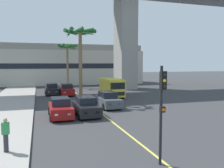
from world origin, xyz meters
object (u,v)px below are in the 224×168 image
object	(u,v)px
car_queue_second	(86,107)
car_queue_fifth	(60,108)
pedestrian_near_crosswalk	(6,134)
car_queue_third	(108,100)
car_queue_front	(52,89)
palm_tree_near_median	(80,40)
delivery_van	(112,87)
car_queue_fourth	(67,90)
traffic_light_median_near	(162,102)
palm_tree_mid_median	(67,50)

from	to	relation	value
car_queue_second	car_queue_fifth	bearing A→B (deg)	179.53
pedestrian_near_crosswalk	car_queue_third	bearing A→B (deg)	52.40
car_queue_front	palm_tree_near_median	size ratio (longest dim) A/B	0.50
car_queue_second	car_queue_fifth	xyz separation A→B (m)	(-2.08, 0.02, 0.00)
car_queue_fifth	palm_tree_near_median	bearing A→B (deg)	67.30
car_queue_front	car_queue_third	world-z (taller)	same
car_queue_second	delivery_van	distance (m)	11.24
car_queue_third	delivery_van	bearing A→B (deg)	70.17
car_queue_front	delivery_van	world-z (taller)	delivery_van
car_queue_third	car_queue_front	bearing A→B (deg)	112.22
car_queue_fourth	car_queue_third	bearing A→B (deg)	-74.85
traffic_light_median_near	palm_tree_mid_median	world-z (taller)	palm_tree_mid_median
car_queue_second	traffic_light_median_near	size ratio (longest dim) A/B	0.98
car_queue_third	pedestrian_near_crosswalk	world-z (taller)	pedestrian_near_crosswalk
car_queue_second	pedestrian_near_crosswalk	world-z (taller)	pedestrian_near_crosswalk
car_queue_fifth	pedestrian_near_crosswalk	distance (m)	8.07
pedestrian_near_crosswalk	traffic_light_median_near	bearing A→B (deg)	-26.42
palm_tree_mid_median	pedestrian_near_crosswalk	bearing A→B (deg)	-101.89
car_queue_third	car_queue_fourth	xyz separation A→B (m)	(-2.83, 10.45, 0.00)
car_queue_third	delivery_van	distance (m)	7.37
palm_tree_mid_median	traffic_light_median_near	bearing A→B (deg)	-90.30
palm_tree_near_median	pedestrian_near_crosswalk	xyz separation A→B (m)	(-5.97, -14.14, -5.79)
car_queue_fifth	palm_tree_near_median	xyz separation A→B (m)	(2.81, 6.72, 6.07)
car_queue_fifth	traffic_light_median_near	size ratio (longest dim) A/B	0.98
palm_tree_near_median	palm_tree_mid_median	world-z (taller)	palm_tree_near_median
car_queue_third	traffic_light_median_near	world-z (taller)	traffic_light_median_near
car_queue_fifth	delivery_van	bearing A→B (deg)	53.45
palm_tree_near_median	pedestrian_near_crosswalk	size ratio (longest dim) A/B	5.03
car_queue_second	car_queue_fifth	size ratio (longest dim) A/B	1.01
car_queue_third	traffic_light_median_near	distance (m)	13.81
palm_tree_mid_median	palm_tree_near_median	bearing A→B (deg)	-92.01
delivery_van	palm_tree_mid_median	size ratio (longest dim) A/B	0.68
car_queue_third	car_queue_fifth	size ratio (longest dim) A/B	1.01
car_queue_fifth	palm_tree_mid_median	distance (m)	24.76
car_queue_front	traffic_light_median_near	bearing A→B (deg)	-82.92
car_queue_front	car_queue_third	size ratio (longest dim) A/B	1.00
traffic_light_median_near	car_queue_second	bearing A→B (deg)	96.21
car_queue_third	car_queue_fifth	distance (m)	5.69
car_queue_third	car_queue_fourth	bearing A→B (deg)	105.15
car_queue_second	car_queue_fourth	world-z (taller)	same
palm_tree_mid_median	car_queue_front	bearing A→B (deg)	-109.79
car_queue_front	car_queue_second	world-z (taller)	same
car_queue_fourth	palm_tree_mid_median	xyz separation A→B (m)	(1.40, 10.36, 5.92)
palm_tree_near_median	pedestrian_near_crosswalk	bearing A→B (deg)	-112.91
palm_tree_near_median	palm_tree_mid_median	bearing A→B (deg)	87.99
car_queue_front	car_queue_second	xyz separation A→B (m)	(1.98, -14.61, 0.00)
car_queue_second	car_queue_fifth	world-z (taller)	same
car_queue_fifth	palm_tree_mid_median	bearing A→B (deg)	81.85
car_queue_fifth	car_queue_second	bearing A→B (deg)	-0.47
car_queue_second	car_queue_third	distance (m)	4.08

